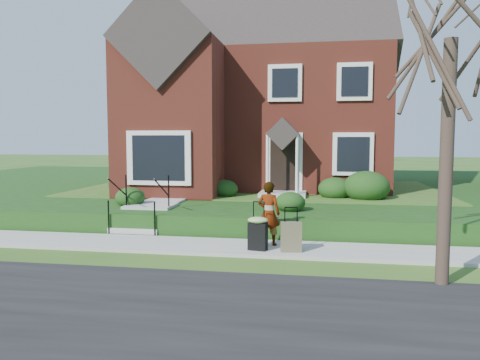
% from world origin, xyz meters
% --- Properties ---
extents(ground, '(120.00, 120.00, 0.00)m').
position_xyz_m(ground, '(0.00, 0.00, 0.00)').
color(ground, '#2D5119').
rests_on(ground, ground).
extents(street, '(60.00, 6.00, 0.01)m').
position_xyz_m(street, '(0.00, -5.00, 0.01)').
color(street, black).
rests_on(street, ground).
extents(sidewalk, '(60.00, 1.60, 0.08)m').
position_xyz_m(sidewalk, '(0.00, 0.00, 0.04)').
color(sidewalk, '#9E9B93').
rests_on(sidewalk, ground).
extents(terrace, '(44.00, 20.00, 0.60)m').
position_xyz_m(terrace, '(4.00, 10.90, 0.30)').
color(terrace, '#163A0F').
rests_on(terrace, ground).
extents(walkway, '(1.20, 6.00, 0.06)m').
position_xyz_m(walkway, '(-2.50, 5.00, 0.63)').
color(walkway, '#9E9B93').
rests_on(walkway, terrace).
extents(main_house, '(10.40, 10.20, 9.40)m').
position_xyz_m(main_house, '(-0.21, 9.61, 5.26)').
color(main_house, maroon).
rests_on(main_house, terrace).
extents(front_steps, '(1.40, 2.02, 1.50)m').
position_xyz_m(front_steps, '(-2.50, 1.84, 0.47)').
color(front_steps, '#9E9B93').
rests_on(front_steps, ground).
extents(foundation_shrubs, '(9.82, 4.06, 1.11)m').
position_xyz_m(foundation_shrubs, '(-0.01, 4.84, 1.08)').
color(foundation_shrubs, '#123811').
rests_on(foundation_shrubs, terrace).
extents(woman, '(0.63, 0.49, 1.54)m').
position_xyz_m(woman, '(1.25, 0.24, 0.85)').
color(woman, '#999999').
rests_on(woman, sidewalk).
extents(suitcase_black, '(0.53, 0.46, 1.13)m').
position_xyz_m(suitcase_black, '(1.06, -0.34, 0.52)').
color(suitcase_black, black).
rests_on(suitcase_black, sidewalk).
extents(suitcase_olive, '(0.50, 0.33, 1.01)m').
position_xyz_m(suitcase_olive, '(1.82, -0.35, 0.42)').
color(suitcase_olive, brown).
rests_on(suitcase_olive, sidewalk).
extents(tree_verge, '(4.78, 4.78, 6.83)m').
position_xyz_m(tree_verge, '(4.64, -2.08, 4.78)').
color(tree_verge, '#4B392D').
rests_on(tree_verge, ground).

